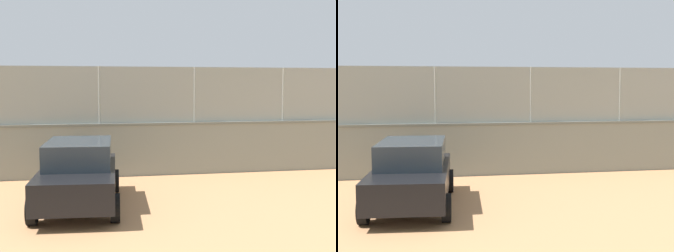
# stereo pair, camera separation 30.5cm
# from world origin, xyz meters

# --- Properties ---
(ground_plane) EXTENTS (260.00, 260.00, 0.00)m
(ground_plane) POSITION_xyz_m (0.00, 0.00, 0.00)
(ground_plane) COLOR tan
(perimeter_wall) EXTENTS (31.50, 1.50, 1.71)m
(perimeter_wall) POSITION_xyz_m (0.24, 12.90, 0.86)
(perimeter_wall) COLOR gray
(perimeter_wall) RESTS_ON ground_plane
(fence_panel_on_wall) EXTENTS (30.93, 1.19, 1.79)m
(fence_panel_on_wall) POSITION_xyz_m (0.24, 12.90, 2.60)
(fence_panel_on_wall) COLOR gray
(fence_panel_on_wall) RESTS_ON perimeter_wall
(player_at_service_line) EXTENTS (0.75, 1.20, 1.69)m
(player_at_service_line) POSITION_xyz_m (-4.80, 10.74, 1.01)
(player_at_service_line) COLOR navy
(player_at_service_line) RESTS_ON ground_plane
(player_baseline_waiting) EXTENTS (0.70, 1.22, 1.46)m
(player_baseline_waiting) POSITION_xyz_m (-2.64, 4.17, 0.86)
(player_baseline_waiting) COLOR #B2B2B2
(player_baseline_waiting) RESTS_ON ground_plane
(sports_ball) EXTENTS (0.07, 0.07, 0.07)m
(sports_ball) POSITION_xyz_m (-5.51, 12.06, 0.04)
(sports_ball) COLOR white
(sports_ball) RESTS_ON ground_plane
(parked_car_black) EXTENTS (2.08, 4.28, 1.57)m
(parked_car_black) POSITION_xyz_m (0.78, 16.47, 0.81)
(parked_car_black) COLOR black
(parked_car_black) RESTS_ON ground_plane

